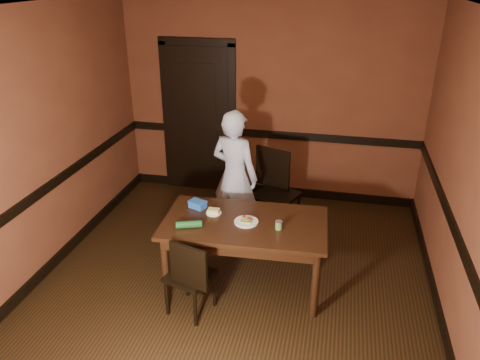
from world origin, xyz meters
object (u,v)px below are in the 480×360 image
at_px(person, 235,176).
at_px(sauce_jar, 279,225).
at_px(chair_far, 276,194).
at_px(cheese_saucer, 214,212).
at_px(sandwich_plate, 246,221).
at_px(food_tub, 198,204).
at_px(dining_table, 245,254).
at_px(chair_near, 190,274).

relative_size(person, sauce_jar, 19.30).
height_order(chair_far, cheese_saucer, chair_far).
distance_m(chair_far, person, 0.58).
bearing_deg(sandwich_plate, chair_far, 83.84).
distance_m(person, food_tub, 0.78).
distance_m(dining_table, food_tub, 0.69).
distance_m(person, cheese_saucer, 0.84).
distance_m(chair_near, sauce_jar, 0.94).
relative_size(chair_far, sauce_jar, 12.28).
height_order(chair_near, sandwich_plate, chair_near).
xyz_separation_m(chair_near, sauce_jar, (0.75, 0.42, 0.38)).
relative_size(dining_table, sandwich_plate, 6.75).
relative_size(chair_near, cheese_saucer, 5.26).
distance_m(chair_near, food_tub, 0.78).
bearing_deg(sauce_jar, cheese_saucer, 166.56).
distance_m(chair_near, person, 1.47).
distance_m(sauce_jar, cheese_saucer, 0.70).
bearing_deg(cheese_saucer, sauce_jar, -13.44).
height_order(chair_far, sandwich_plate, chair_far).
bearing_deg(dining_table, chair_far, 80.03).
xyz_separation_m(person, cheese_saucer, (-0.02, -0.84, -0.03)).
height_order(dining_table, chair_far, chair_far).
relative_size(chair_far, person, 0.64).
bearing_deg(chair_near, cheese_saucer, -80.12).
bearing_deg(chair_far, chair_near, -86.73).
relative_size(chair_far, food_tub, 4.95).
xyz_separation_m(chair_far, food_tub, (-0.67, -0.97, 0.28)).
xyz_separation_m(chair_far, chair_near, (-0.56, -1.64, -0.09)).
height_order(person, sauce_jar, person).
xyz_separation_m(sandwich_plate, sauce_jar, (0.32, -0.05, 0.02)).
bearing_deg(sauce_jar, chair_far, 99.18).
xyz_separation_m(sandwich_plate, cheese_saucer, (-0.36, 0.11, 0.00)).
bearing_deg(person, chair_far, -136.25).
bearing_deg(sauce_jar, dining_table, 168.13).
bearing_deg(chair_far, sandwich_plate, -74.18).
bearing_deg(person, chair_near, 104.24).
xyz_separation_m(chair_far, sandwich_plate, (-0.13, -1.16, 0.26)).
bearing_deg(cheese_saucer, dining_table, -15.00).
distance_m(dining_table, chair_far, 1.16).
relative_size(chair_near, sandwich_plate, 3.47).
height_order(chair_far, chair_near, chair_far).
distance_m(chair_near, cheese_saucer, 0.69).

